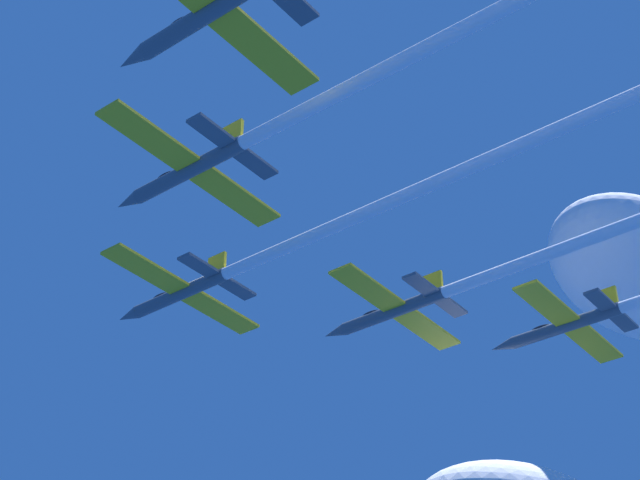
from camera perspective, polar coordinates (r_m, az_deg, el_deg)
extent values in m
cylinder|color=#4C5660|center=(82.96, -7.73, -2.95)|extent=(1.07, 9.70, 1.07)
cone|color=#4C5660|center=(86.80, -10.53, -4.15)|extent=(1.05, 2.13, 1.05)
ellipsoid|color=black|center=(84.55, -8.74, -3.13)|extent=(0.75, 1.94, 0.53)
cube|color=yellow|center=(80.23, -9.58, -1.60)|extent=(7.38, 2.13, 0.23)
cube|color=yellow|center=(85.23, -5.51, -4.01)|extent=(7.38, 2.13, 0.23)
cube|color=yellow|center=(81.28, -5.70, -1.31)|extent=(0.28, 1.75, 1.55)
cube|color=#4C5660|center=(79.15, -6.72, -1.38)|extent=(3.32, 1.28, 0.23)
cube|color=#4C5660|center=(81.82, -4.61, -2.69)|extent=(3.32, 1.28, 0.23)
cylinder|color=white|center=(69.54, 7.99, 3.87)|extent=(0.96, 42.88, 0.96)
cylinder|color=#4C5660|center=(70.74, -7.25, 3.81)|extent=(1.07, 9.70, 1.07)
cone|color=#4C5660|center=(74.34, -10.54, 2.07)|extent=(1.05, 2.13, 1.05)
ellipsoid|color=black|center=(72.28, -8.44, 3.45)|extent=(0.75, 1.94, 0.53)
cube|color=yellow|center=(68.25, -9.41, 5.65)|extent=(7.38, 2.13, 0.23)
cube|color=yellow|center=(72.85, -4.68, 2.37)|extent=(7.38, 2.13, 0.23)
cube|color=yellow|center=(69.39, -4.85, 5.88)|extent=(0.28, 1.75, 1.55)
cube|color=#4C5660|center=(67.25, -6.03, 6.02)|extent=(3.32, 1.28, 0.23)
cube|color=#4C5660|center=(69.71, -3.58, 4.22)|extent=(3.32, 1.28, 0.23)
cylinder|color=#4C5660|center=(84.07, 4.05, -3.94)|extent=(1.07, 9.70, 1.07)
cone|color=#4C5660|center=(87.03, 0.83, -5.14)|extent=(1.05, 2.13, 1.05)
ellipsoid|color=black|center=(85.33, 2.86, -4.12)|extent=(0.75, 1.94, 0.53)
cube|color=yellow|center=(80.81, 2.65, -2.67)|extent=(7.38, 2.13, 0.23)
cube|color=yellow|center=(86.97, 5.90, -4.93)|extent=(7.38, 2.13, 0.23)
cube|color=yellow|center=(82.97, 6.23, -2.33)|extent=(0.28, 1.75, 1.55)
cube|color=#4C5660|center=(80.60, 5.56, -2.44)|extent=(3.32, 1.28, 0.23)
cube|color=#4C5660|center=(83.86, 7.20, -3.66)|extent=(3.32, 1.28, 0.23)
cylinder|color=#4C5660|center=(58.10, -6.18, 12.34)|extent=(1.07, 9.70, 1.07)
cone|color=#4C5660|center=(61.30, -10.29, 9.77)|extent=(1.05, 2.13, 1.05)
ellipsoid|color=black|center=(59.52, -7.69, 11.70)|extent=(0.75, 1.94, 0.53)
cube|color=yellow|center=(60.00, -3.05, 10.30)|extent=(7.38, 2.13, 0.23)
cube|color=#4C5660|center=(57.27, -1.59, 12.96)|extent=(3.32, 1.28, 0.23)
cylinder|color=#4C5660|center=(87.70, 13.38, -4.63)|extent=(1.07, 9.70, 1.07)
cone|color=#4C5660|center=(89.88, 10.01, -5.81)|extent=(1.05, 2.13, 1.05)
ellipsoid|color=black|center=(88.66, 12.11, -4.81)|extent=(0.75, 1.94, 0.53)
cube|color=yellow|center=(84.13, 12.39, -3.45)|extent=(7.38, 2.13, 0.23)
cube|color=yellow|center=(91.01, 14.84, -5.53)|extent=(7.38, 2.13, 0.23)
cube|color=yellow|center=(87.09, 15.54, -3.07)|extent=(0.28, 1.75, 1.55)
cube|color=#4C5660|center=(84.60, 15.17, -3.20)|extent=(3.32, 1.28, 0.23)
cube|color=#4C5660|center=(88.22, 16.37, -4.32)|extent=(3.32, 1.28, 0.23)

